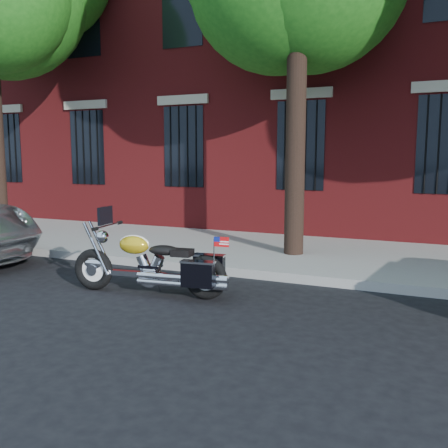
% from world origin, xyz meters
% --- Properties ---
extents(ground, '(120.00, 120.00, 0.00)m').
position_xyz_m(ground, '(0.00, 0.00, 0.00)').
color(ground, black).
rests_on(ground, ground).
extents(curb, '(40.00, 0.16, 0.15)m').
position_xyz_m(curb, '(0.00, 1.38, 0.07)').
color(curb, gray).
rests_on(curb, ground).
extents(sidewalk, '(40.00, 3.60, 0.15)m').
position_xyz_m(sidewalk, '(0.00, 3.26, 0.07)').
color(sidewalk, gray).
rests_on(sidewalk, ground).
extents(building, '(26.00, 10.08, 12.00)m').
position_xyz_m(building, '(0.00, 10.06, 6.00)').
color(building, maroon).
rests_on(building, ground).
extents(motorcycle, '(2.49, 0.88, 1.24)m').
position_xyz_m(motorcycle, '(-0.63, -0.16, 0.42)').
color(motorcycle, black).
rests_on(motorcycle, ground).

